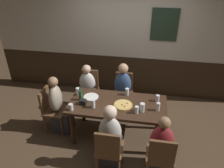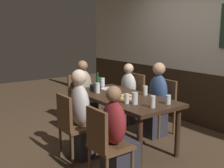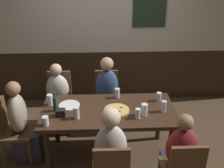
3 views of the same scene
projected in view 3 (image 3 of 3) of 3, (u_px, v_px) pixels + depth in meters
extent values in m
plane|color=#4C3826|center=(109.00, 155.00, 3.71)|extent=(12.00, 12.00, 0.00)
cube|color=#332316|center=(106.00, 75.00, 4.98)|extent=(6.40, 0.10, 0.95)
cube|color=beige|center=(105.00, 4.00, 4.40)|extent=(6.40, 0.10, 1.65)
cube|color=#233828|center=(150.00, 7.00, 4.39)|extent=(0.56, 0.03, 0.68)
cube|color=#382316|center=(108.00, 111.00, 3.39)|extent=(1.70, 0.83, 0.05)
cylinder|color=#382316|center=(48.00, 153.00, 3.22)|extent=(0.07, 0.07, 0.69)
cylinder|color=#382316|center=(170.00, 150.00, 3.28)|extent=(0.07, 0.07, 0.69)
cylinder|color=#382316|center=(56.00, 122.00, 3.83)|extent=(0.07, 0.07, 0.69)
cylinder|color=#382316|center=(159.00, 119.00, 3.89)|extent=(0.07, 0.07, 0.69)
cube|color=brown|center=(188.00, 164.00, 2.60)|extent=(0.36, 0.04, 0.43)
cube|color=brown|center=(18.00, 132.00, 3.47)|extent=(0.40, 0.40, 0.04)
cube|color=brown|center=(1.00, 117.00, 3.36)|extent=(0.04, 0.36, 0.43)
cylinder|color=brown|center=(36.00, 137.00, 3.73)|extent=(0.04, 0.04, 0.41)
cylinder|color=brown|center=(30.00, 154.00, 3.42)|extent=(0.04, 0.04, 0.41)
cylinder|color=brown|center=(11.00, 138.00, 3.71)|extent=(0.04, 0.04, 0.41)
cylinder|color=brown|center=(4.00, 154.00, 3.41)|extent=(0.04, 0.04, 0.41)
cube|color=brown|center=(60.00, 102.00, 4.17)|extent=(0.40, 0.40, 0.04)
cube|color=brown|center=(60.00, 84.00, 4.22)|extent=(0.36, 0.04, 0.43)
cylinder|color=brown|center=(70.00, 120.00, 4.12)|extent=(0.04, 0.04, 0.41)
cylinder|color=brown|center=(48.00, 120.00, 4.11)|extent=(0.04, 0.04, 0.41)
cylinder|color=brown|center=(72.00, 109.00, 4.42)|extent=(0.04, 0.04, 0.41)
cylinder|color=brown|center=(52.00, 109.00, 4.41)|extent=(0.04, 0.04, 0.41)
cube|color=brown|center=(107.00, 101.00, 4.19)|extent=(0.40, 0.40, 0.04)
cube|color=brown|center=(107.00, 83.00, 4.25)|extent=(0.36, 0.04, 0.43)
cylinder|color=brown|center=(118.00, 119.00, 4.15)|extent=(0.04, 0.04, 0.41)
cylinder|color=brown|center=(97.00, 119.00, 4.13)|extent=(0.04, 0.04, 0.41)
cylinder|color=brown|center=(117.00, 107.00, 4.45)|extent=(0.04, 0.04, 0.41)
cylinder|color=brown|center=(97.00, 108.00, 4.44)|extent=(0.04, 0.04, 0.41)
cube|color=brown|center=(112.00, 167.00, 2.57)|extent=(0.36, 0.04, 0.43)
ellipsoid|color=maroon|center=(182.00, 147.00, 2.79)|extent=(0.34, 0.22, 0.48)
sphere|color=#936B4C|center=(185.00, 122.00, 2.65)|extent=(0.17, 0.17, 0.17)
cube|color=#2D2D38|center=(30.00, 144.00, 3.57)|extent=(0.34, 0.32, 0.45)
ellipsoid|color=tan|center=(18.00, 113.00, 3.35)|extent=(0.22, 0.34, 0.53)
sphere|color=#936B4C|center=(13.00, 89.00, 3.19)|extent=(0.18, 0.18, 0.18)
cube|color=#2D2D38|center=(60.00, 118.00, 4.14)|extent=(0.32, 0.34, 0.45)
ellipsoid|color=silver|center=(58.00, 89.00, 4.02)|extent=(0.34, 0.22, 0.47)
sphere|color=#DBB293|center=(56.00, 70.00, 3.88)|extent=(0.18, 0.18, 0.18)
cube|color=#2D2D38|center=(107.00, 117.00, 4.17)|extent=(0.32, 0.34, 0.45)
ellipsoid|color=#334C7A|center=(107.00, 86.00, 4.03)|extent=(0.34, 0.22, 0.54)
sphere|color=tan|center=(107.00, 64.00, 3.87)|extent=(0.20, 0.20, 0.20)
ellipsoid|color=silver|center=(111.00, 147.00, 2.75)|extent=(0.34, 0.22, 0.55)
sphere|color=beige|center=(111.00, 118.00, 2.59)|extent=(0.20, 0.20, 0.20)
cylinder|color=tan|center=(117.00, 110.00, 3.35)|extent=(0.33, 0.33, 0.02)
cylinder|color=#DBB760|center=(117.00, 109.00, 3.34)|extent=(0.29, 0.29, 0.01)
cylinder|color=maroon|center=(121.00, 107.00, 3.38)|extent=(0.03, 0.03, 0.00)
cylinder|color=maroon|center=(120.00, 111.00, 3.29)|extent=(0.03, 0.03, 0.00)
cylinder|color=maroon|center=(116.00, 110.00, 3.32)|extent=(0.03, 0.03, 0.00)
cylinder|color=silver|center=(76.00, 113.00, 3.17)|extent=(0.07, 0.07, 0.16)
cylinder|color=#C6842D|center=(77.00, 114.00, 3.17)|extent=(0.06, 0.06, 0.12)
cylinder|color=silver|center=(138.00, 114.00, 3.18)|extent=(0.06, 0.06, 0.13)
cylinder|color=#B26623|center=(138.00, 116.00, 3.19)|extent=(0.06, 0.06, 0.07)
cylinder|color=silver|center=(159.00, 97.00, 3.56)|extent=(0.07, 0.07, 0.12)
cylinder|color=gold|center=(159.00, 98.00, 3.57)|extent=(0.06, 0.06, 0.09)
cylinder|color=silver|center=(164.00, 106.00, 3.31)|extent=(0.06, 0.06, 0.15)
cylinder|color=#C6842D|center=(163.00, 110.00, 3.33)|extent=(0.06, 0.06, 0.05)
cylinder|color=silver|center=(117.00, 93.00, 3.63)|extent=(0.07, 0.07, 0.14)
cylinder|color=#B26623|center=(117.00, 95.00, 3.65)|extent=(0.06, 0.06, 0.07)
cylinder|color=silver|center=(45.00, 121.00, 3.05)|extent=(0.08, 0.08, 0.11)
cylinder|color=gold|center=(46.00, 122.00, 3.05)|extent=(0.07, 0.07, 0.09)
cylinder|color=silver|center=(50.00, 100.00, 3.46)|extent=(0.08, 0.08, 0.15)
cylinder|color=silver|center=(50.00, 101.00, 3.47)|extent=(0.07, 0.07, 0.10)
cylinder|color=silver|center=(144.00, 110.00, 3.23)|extent=(0.08, 0.08, 0.15)
cylinder|color=#331E14|center=(144.00, 113.00, 3.25)|extent=(0.07, 0.07, 0.06)
cylinder|color=#194723|center=(55.00, 104.00, 3.31)|extent=(0.06, 0.06, 0.19)
cylinder|color=#194723|center=(54.00, 95.00, 3.25)|extent=(0.03, 0.03, 0.07)
cylinder|color=white|center=(69.00, 105.00, 3.47)|extent=(0.27, 0.27, 0.01)
cube|color=black|center=(61.00, 113.00, 3.23)|extent=(0.11, 0.09, 0.09)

